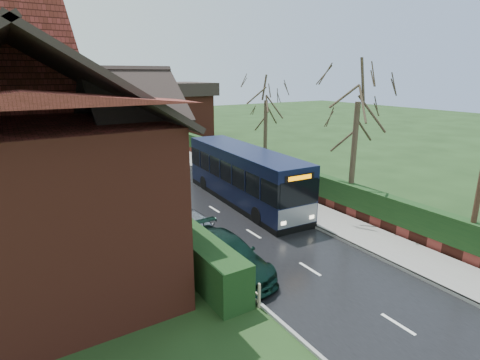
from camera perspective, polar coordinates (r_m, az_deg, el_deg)
ground at (r=16.84m, az=5.95°, el=-10.58°), size 140.00×140.00×0.00m
road at (r=24.89m, az=-8.28°, el=-1.75°), size 6.00×100.00×0.02m
pavement at (r=26.77m, az=0.05°, el=-0.18°), size 2.50×100.00×0.14m
kerb_right at (r=26.17m, az=-2.18°, el=-0.57°), size 0.12×100.00×0.14m
kerb_left at (r=23.89m, az=-14.98°, el=-2.79°), size 0.12×100.00×0.10m
front_hedge at (r=18.90m, az=-13.03°, el=-5.24°), size 1.20×16.00×1.60m
picket_fence at (r=19.25m, az=-10.85°, el=-5.82°), size 0.10×16.00×0.90m
right_wall_hedge at (r=27.35m, az=2.80°, el=2.21°), size 0.60×50.00×1.80m
brick_house at (r=16.88m, az=-29.21°, el=3.26°), size 9.30×14.60×10.30m
bus at (r=22.26m, az=0.67°, el=0.59°), size 3.04×10.79×3.24m
car_silver at (r=17.36m, az=-7.06°, el=-7.25°), size 1.82×4.15×1.39m
car_green at (r=14.77m, az=-2.12°, el=-11.41°), size 2.16×4.95×1.42m
car_distant at (r=51.01m, az=-22.72°, el=7.02°), size 1.63×4.24×1.38m
bus_stop_sign at (r=22.96m, az=4.93°, el=1.09°), size 0.08×0.38×2.49m
telegraph_pole at (r=17.20m, az=32.67°, el=-1.26°), size 0.21×0.80×6.23m
tree_right_near at (r=20.35m, az=17.64°, el=12.46°), size 4.04×4.04×8.72m
tree_right_far at (r=29.67m, az=4.00°, el=12.74°), size 4.07×4.07×7.86m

